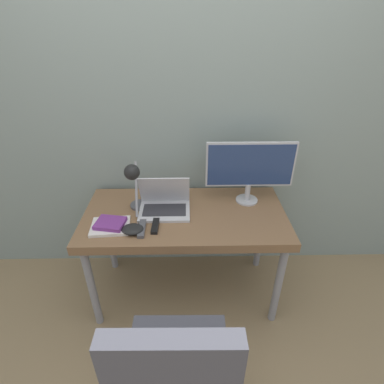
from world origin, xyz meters
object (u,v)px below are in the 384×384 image
at_px(monitor, 250,167).
at_px(office_chair, 176,380).
at_px(laptop, 165,204).
at_px(game_controller, 132,229).
at_px(book_stack, 110,225).
at_px(desk_lamp, 134,182).

relative_size(monitor, office_chair, 0.56).
relative_size(laptop, game_controller, 2.51).
bearing_deg(monitor, game_controller, -155.56).
bearing_deg(game_controller, monitor, 24.44).
bearing_deg(game_controller, book_stack, 162.30).
height_order(laptop, game_controller, laptop).
relative_size(desk_lamp, book_stack, 1.57).
height_order(office_chair, book_stack, office_chair).
relative_size(laptop, book_stack, 1.36).
xyz_separation_m(office_chair, game_controller, (-0.28, 0.77, 0.17)).
xyz_separation_m(desk_lamp, office_chair, (0.27, -0.94, -0.40)).
distance_m(laptop, desk_lamp, 0.27).
bearing_deg(office_chair, game_controller, 109.74).
relative_size(laptop, office_chair, 0.31).
distance_m(laptop, book_stack, 0.37).
bearing_deg(office_chair, monitor, 67.11).
xyz_separation_m(monitor, desk_lamp, (-0.74, -0.17, -0.01)).
height_order(monitor, book_stack, monitor).
relative_size(laptop, monitor, 0.56).
bearing_deg(monitor, office_chair, -112.89).
xyz_separation_m(monitor, game_controller, (-0.74, -0.34, -0.24)).
xyz_separation_m(laptop, book_stack, (-0.32, -0.18, -0.03)).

